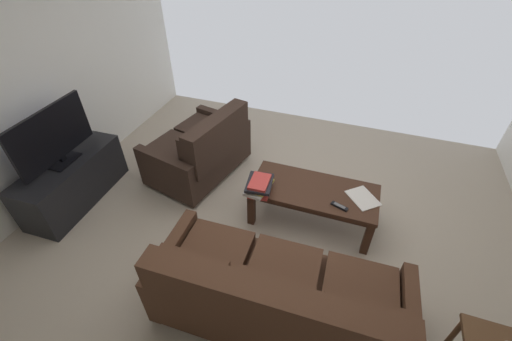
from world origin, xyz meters
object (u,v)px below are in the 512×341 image
at_px(sofa_main, 277,298).
at_px(tv_remote, 339,206).
at_px(loveseat_near, 202,149).
at_px(book_stack, 259,186).
at_px(coffee_table, 314,194).
at_px(tv_stand, 73,181).
at_px(flat_tv, 52,137).
at_px(loose_magazine, 363,198).

relative_size(sofa_main, tv_remote, 11.57).
distance_m(loveseat_near, book_stack, 1.08).
xyz_separation_m(loveseat_near, book_stack, (-0.91, 0.55, 0.16)).
height_order(sofa_main, tv_remote, sofa_main).
relative_size(coffee_table, tv_stand, 1.02).
bearing_deg(tv_remote, book_stack, 2.92).
relative_size(loveseat_near, flat_tv, 1.42).
height_order(flat_tv, tv_remote, flat_tv).
bearing_deg(loveseat_near, sofa_main, 132.12).
relative_size(book_stack, tv_remote, 2.00).
distance_m(loveseat_near, coffee_table, 1.46).
bearing_deg(coffee_table, book_stack, 22.29).
height_order(loveseat_near, book_stack, loveseat_near).
bearing_deg(flat_tv, loose_magazine, -169.45).
bearing_deg(loveseat_near, flat_tv, 37.91).
distance_m(flat_tv, loose_magazine, 3.08).
bearing_deg(book_stack, coffee_table, -157.71).
distance_m(loveseat_near, tv_remote, 1.76).
relative_size(sofa_main, coffee_table, 1.55).
height_order(sofa_main, flat_tv, flat_tv).
bearing_deg(flat_tv, loveseat_near, -142.09).
distance_m(loveseat_near, flat_tv, 1.51).
distance_m(coffee_table, flat_tv, 2.64).
relative_size(tv_stand, loose_magazine, 4.14).
distance_m(sofa_main, loveseat_near, 2.06).
height_order(flat_tv, book_stack, flat_tv).
bearing_deg(coffee_table, sofa_main, 88.35).
bearing_deg(book_stack, sofa_main, 115.66).
height_order(book_stack, tv_remote, book_stack).
distance_m(loveseat_near, tv_stand, 1.44).
height_order(sofa_main, book_stack, sofa_main).
bearing_deg(book_stack, flat_tv, 9.18).
xyz_separation_m(coffee_table, flat_tv, (2.55, 0.54, 0.46)).
xyz_separation_m(loveseat_near, loose_magazine, (-1.87, 0.32, 0.09)).
height_order(coffee_table, tv_remote, tv_remote).
xyz_separation_m(loveseat_near, tv_stand, (1.13, 0.88, -0.10)).
relative_size(sofa_main, flat_tv, 2.08).
bearing_deg(coffee_table, loveseat_near, -13.76).
bearing_deg(loose_magazine, tv_stand, -30.61).
bearing_deg(tv_remote, flat_tv, 7.49).
distance_m(sofa_main, tv_remote, 1.06).
relative_size(sofa_main, loose_magazine, 6.55).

